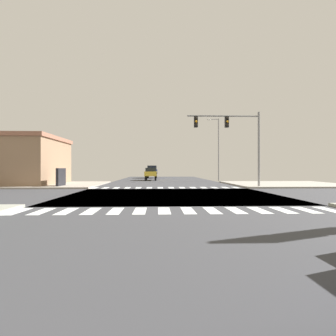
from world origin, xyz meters
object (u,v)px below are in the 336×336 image
at_px(traffic_signal_mast, 232,132).
at_px(street_lamp, 217,144).
at_px(suv_outer_4, 152,171).
at_px(sedan_farside_1, 151,173).

relative_size(traffic_signal_mast, street_lamp, 0.78).
height_order(street_lamp, suv_outer_4, street_lamp).
bearing_deg(traffic_signal_mast, suv_outer_4, 105.23).
xyz_separation_m(street_lamp, sedan_farside_1, (-9.53, 2.64, -4.16)).
bearing_deg(suv_outer_4, sedan_farside_1, 90.00).
distance_m(street_lamp, suv_outer_4, 17.25).
xyz_separation_m(traffic_signal_mast, street_lamp, (1.71, 14.85, 0.11)).
bearing_deg(sedan_farside_1, suv_outer_4, -90.00).
relative_size(sedan_farside_1, suv_outer_4, 0.93).
bearing_deg(street_lamp, traffic_signal_mast, -96.58).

